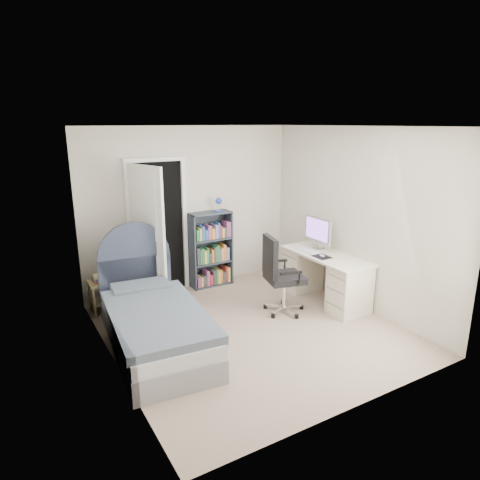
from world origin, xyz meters
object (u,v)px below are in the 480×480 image
floor_lamp (135,277)px  office_chair (279,271)px  bed (154,321)px  desk (324,275)px  nightstand (102,288)px  bookcase (211,251)px

floor_lamp → office_chair: (1.68, -1.01, 0.09)m
bed → desk: size_ratio=1.50×
nightstand → floor_lamp: size_ratio=0.43×
floor_lamp → office_chair: size_ratio=1.14×
desk → floor_lamp: bearing=158.2°
office_chair → bookcase: bearing=102.7°
nightstand → floor_lamp: 0.49m
bookcase → bed: bearing=-136.3°
bed → nightstand: bearing=104.1°
bed → desk: bearing=-0.2°
bed → desk: 2.60m
floor_lamp → office_chair: floor_lamp is taller
office_chair → nightstand: bearing=149.1°
bookcase → office_chair: bearing=-77.3°
office_chair → bed: bearing=179.5°
desk → nightstand: bearing=156.9°
bookcase → floor_lamp: bearing=-163.8°
bed → floor_lamp: size_ratio=1.75×
desk → office_chair: 0.85m
bed → bookcase: bearing=43.7°
desk → office_chair: size_ratio=1.33×
bed → bookcase: (1.46, 1.39, 0.27)m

